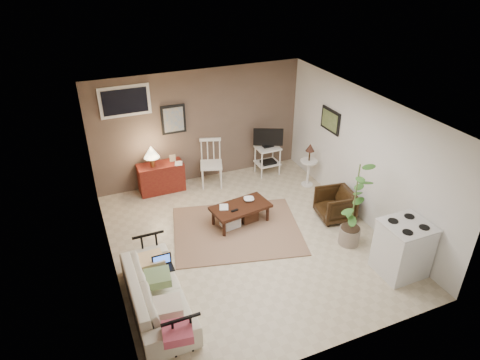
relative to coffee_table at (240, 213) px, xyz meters
name	(u,v)px	position (x,y,z in m)	size (l,w,h in m)	color
floor	(247,240)	(-0.08, -0.52, -0.22)	(5.00, 5.00, 0.00)	#C1B293
art_back	(173,119)	(-0.63, 1.95, 1.23)	(0.50, 0.03, 0.60)	black
art_right	(330,120)	(2.14, 0.53, 1.30)	(0.03, 0.60, 0.45)	black
window	(125,101)	(-1.53, 1.95, 1.73)	(0.96, 0.03, 0.60)	silver
rug	(237,230)	(-0.15, -0.19, -0.21)	(2.25, 1.80, 0.02)	#82624B
coffee_table	(240,213)	(0.00, 0.00, 0.00)	(1.13, 0.70, 0.40)	#33160D
sofa	(156,287)	(-1.88, -1.45, 0.14)	(1.87, 0.55, 0.73)	white
sofa_pillows	(163,292)	(-1.84, -1.67, 0.23)	(0.36, 1.78, 0.13)	beige
sofa_end_rails	(164,288)	(-1.78, -1.45, 0.09)	(0.50, 1.87, 0.63)	black
laptop	(163,264)	(-1.70, -1.13, 0.25)	(0.29, 0.21, 0.20)	black
red_console	(160,175)	(-1.05, 1.74, 0.14)	(0.92, 0.41, 1.07)	maroon
spindle_chair	(211,165)	(0.01, 1.60, 0.24)	(0.57, 0.57, 0.99)	silver
tv_stand	(268,150)	(1.32, 1.57, 0.34)	(0.60, 0.41, 1.07)	silver
side_table	(309,160)	(1.88, 0.76, 0.37)	(0.36, 0.36, 0.97)	silver
armchair	(335,203)	(1.71, -0.51, 0.09)	(0.62, 0.58, 0.63)	black
potted_plant	(354,202)	(1.50, -1.27, 0.61)	(0.39, 0.39, 1.56)	gray
stove	(403,248)	(1.80, -2.18, 0.23)	(0.70, 0.65, 0.91)	silver
bowl	(249,196)	(0.22, 0.12, 0.25)	(0.19, 0.05, 0.19)	#33160D
book_table	(219,203)	(-0.37, 0.09, 0.26)	(0.16, 0.02, 0.21)	#33160D
book_console	(175,160)	(-0.76, 1.63, 0.49)	(0.15, 0.02, 0.20)	#33160D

